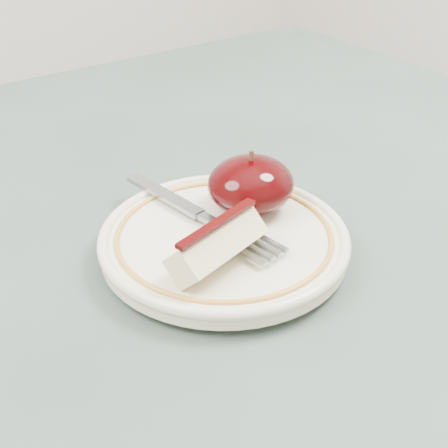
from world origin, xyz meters
TOP-DOWN VIEW (x-y plane):
  - table at (0.00, 0.00)m, footprint 0.90×0.90m
  - plate at (-0.04, -0.03)m, footprint 0.19×0.19m
  - apple_half at (0.00, -0.01)m, footprint 0.07×0.07m
  - apple_wedge at (-0.07, -0.06)m, footprint 0.08×0.05m
  - fork at (-0.04, -0.00)m, footprint 0.04×0.17m

SIDE VIEW (x-z plane):
  - table at x=0.00m, z-range 0.29..1.04m
  - plate at x=-0.04m, z-range 0.75..0.77m
  - fork at x=-0.04m, z-range 0.77..0.77m
  - apple_wedge at x=-0.07m, z-range 0.77..0.80m
  - apple_half at x=0.00m, z-range 0.76..0.82m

